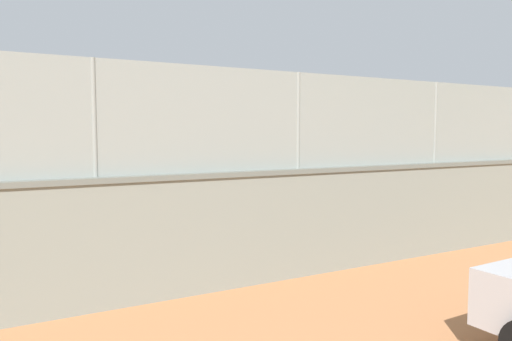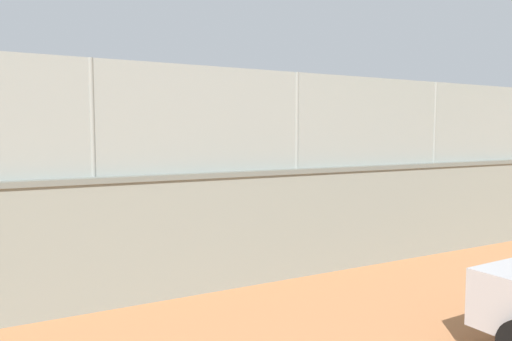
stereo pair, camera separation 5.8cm
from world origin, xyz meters
The scene contains 6 objects.
ground_plane centered at (0.00, 0.00, 0.00)m, with size 260.00×260.00×0.00m, color #B27247.
perimeter_wall centered at (-2.02, 11.97, 0.93)m, with size 30.39×1.58×1.84m.
fence_panel_on_wall centered at (-2.02, 11.97, 2.65)m, with size 29.84×1.20×1.62m.
player_foreground_swinging centered at (-5.69, 2.74, 0.92)m, with size 0.69×1.11×1.57m.
player_at_service_line centered at (0.87, 2.42, 1.00)m, with size 1.26×0.78×1.68m.
sports_ball centered at (-4.28, 4.19, 1.19)m, with size 0.13×0.13×0.13m, color white.
Camera 2 is at (3.83, 19.01, 2.45)m, focal length 33.62 mm.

